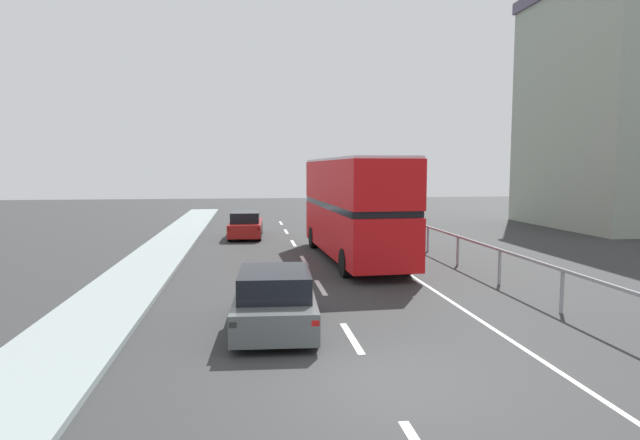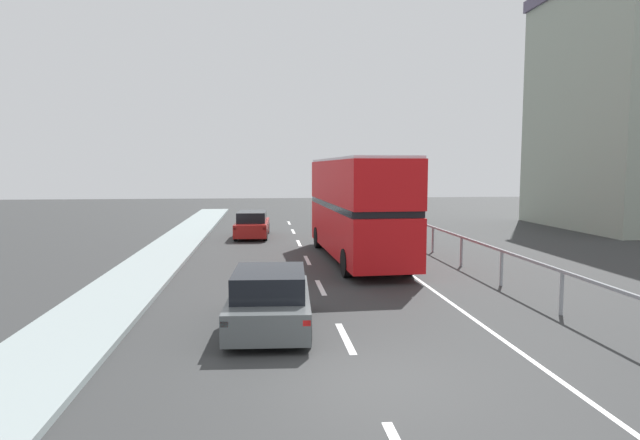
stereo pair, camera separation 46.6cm
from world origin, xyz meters
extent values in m
cube|color=#2F3030|center=(0.00, 0.00, -0.05)|extent=(75.35, 120.00, 0.10)
cube|color=gray|center=(-6.13, 0.00, 0.07)|extent=(2.37, 80.00, 0.14)
cube|color=silver|center=(0.00, 2.47, 0.00)|extent=(0.16, 2.21, 0.01)
cube|color=silver|center=(0.00, 7.60, 0.00)|extent=(0.16, 2.21, 0.01)
cube|color=silver|center=(0.00, 12.72, 0.00)|extent=(0.16, 2.21, 0.01)
cube|color=silver|center=(0.00, 17.84, 0.00)|extent=(0.16, 2.21, 0.01)
cube|color=silver|center=(0.00, 22.97, 0.00)|extent=(0.16, 2.21, 0.01)
cube|color=silver|center=(0.00, 28.09, 0.00)|extent=(0.16, 2.21, 0.01)
cube|color=silver|center=(3.45, 9.00, 0.00)|extent=(0.12, 46.00, 0.01)
cube|color=gray|center=(5.86, 9.00, 1.14)|extent=(0.08, 42.00, 0.08)
cylinder|color=gray|center=(5.86, 3.75, 0.57)|extent=(0.10, 0.10, 1.14)
cylinder|color=gray|center=(5.86, 7.25, 0.57)|extent=(0.10, 0.10, 1.14)
cylinder|color=gray|center=(5.86, 10.75, 0.57)|extent=(0.10, 0.10, 1.14)
cylinder|color=gray|center=(5.86, 14.25, 0.57)|extent=(0.10, 0.10, 1.14)
cylinder|color=gray|center=(5.86, 17.75, 0.57)|extent=(0.10, 0.10, 1.14)
cylinder|color=gray|center=(5.86, 21.25, 0.57)|extent=(0.10, 0.10, 1.14)
cylinder|color=gray|center=(5.86, 24.75, 0.57)|extent=(0.10, 0.10, 1.14)
cylinder|color=gray|center=(5.86, 28.25, 0.57)|extent=(0.10, 0.10, 1.14)
cube|color=red|center=(2.05, 12.59, 1.26)|extent=(2.82, 10.11, 1.82)
cube|color=black|center=(2.05, 12.59, 2.29)|extent=(2.83, 9.71, 0.24)
cube|color=red|center=(2.05, 12.59, 3.26)|extent=(2.82, 10.11, 1.69)
cube|color=silver|center=(2.05, 12.59, 4.16)|extent=(2.77, 9.91, 0.10)
cube|color=black|center=(1.86, 17.57, 1.35)|extent=(2.19, 0.13, 1.28)
cube|color=yellow|center=(1.86, 17.57, 3.68)|extent=(1.46, 0.10, 0.28)
cylinder|color=black|center=(0.80, 16.15, 0.50)|extent=(0.32, 1.01, 1.00)
cylinder|color=black|center=(3.02, 16.24, 0.50)|extent=(0.32, 1.01, 1.00)
cylinder|color=black|center=(1.08, 9.13, 0.50)|extent=(0.32, 1.01, 1.00)
cylinder|color=black|center=(3.30, 9.22, 0.50)|extent=(0.32, 1.01, 1.00)
cube|color=#4E5355|center=(-1.67, 3.43, 0.52)|extent=(2.06, 4.10, 0.68)
cube|color=black|center=(-1.68, 3.23, 1.14)|extent=(1.74, 2.29, 0.58)
cube|color=red|center=(-2.60, 1.50, 0.69)|extent=(0.16, 0.07, 0.12)
cube|color=red|center=(-0.95, 1.41, 0.69)|extent=(0.16, 0.07, 0.12)
cylinder|color=black|center=(-2.44, 4.78, 0.32)|extent=(0.23, 0.65, 0.64)
cylinder|color=black|center=(-0.75, 4.68, 0.32)|extent=(0.23, 0.65, 0.64)
cylinder|color=black|center=(-2.58, 2.17, 0.32)|extent=(0.23, 0.65, 0.64)
cylinder|color=black|center=(-0.90, 2.08, 0.32)|extent=(0.23, 0.65, 0.64)
cube|color=maroon|center=(-2.40, 20.62, 0.53)|extent=(1.92, 4.61, 0.70)
cube|color=black|center=(-2.41, 20.39, 1.16)|extent=(1.63, 2.56, 0.56)
cube|color=red|center=(-3.26, 18.42, 0.71)|extent=(0.16, 0.07, 0.12)
cube|color=red|center=(-1.74, 18.35, 0.71)|extent=(0.16, 0.07, 0.12)
cylinder|color=black|center=(-3.11, 22.22, 0.32)|extent=(0.23, 0.65, 0.64)
cylinder|color=black|center=(-1.55, 22.15, 0.32)|extent=(0.23, 0.65, 0.64)
cylinder|color=black|center=(-3.25, 19.09, 0.32)|extent=(0.23, 0.65, 0.64)
cylinder|color=black|center=(-1.69, 19.02, 0.32)|extent=(0.23, 0.65, 0.64)
camera|label=1|loc=(-2.27, -8.97, 3.78)|focal=29.91mm
camera|label=2|loc=(-1.81, -9.02, 3.78)|focal=29.91mm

